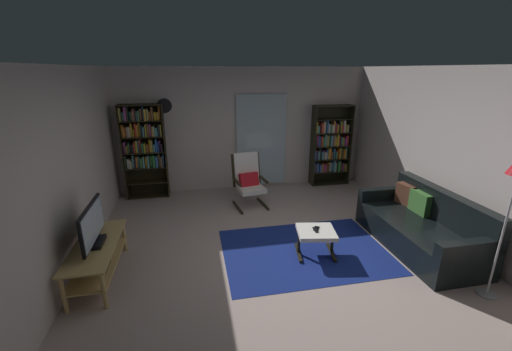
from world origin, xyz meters
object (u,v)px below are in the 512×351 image
at_px(ottoman, 316,234).
at_px(wall_clock, 164,106).
at_px(tv_stand, 97,256).
at_px(television, 92,227).
at_px(bookshelf_near_tv, 144,144).
at_px(tv_remote, 315,230).
at_px(cell_phone, 316,229).
at_px(leather_sofa, 421,227).
at_px(lounge_armchair, 248,179).
at_px(bookshelf_near_sofa, 330,146).

bearing_deg(ottoman, wall_clock, 125.89).
distance_m(tv_stand, television, 0.40).
xyz_separation_m(bookshelf_near_tv, tv_remote, (2.59, -2.83, -0.72)).
relative_size(ottoman, wall_clock, 2.05).
bearing_deg(tv_stand, cell_phone, 0.71).
height_order(leather_sofa, lounge_armchair, lounge_armchair).
bearing_deg(wall_clock, cell_phone, -53.58).
height_order(television, leather_sofa, television).
distance_m(lounge_armchair, cell_phone, 2.04).
bearing_deg(lounge_armchair, wall_clock, 146.68).
bearing_deg(tv_stand, lounge_armchair, 40.80).
relative_size(tv_stand, wall_clock, 4.58).
bearing_deg(bookshelf_near_sofa, television, -146.80).
height_order(bookshelf_near_sofa, lounge_armchair, bookshelf_near_sofa).
height_order(television, tv_remote, television).
bearing_deg(wall_clock, bookshelf_near_sofa, -2.00).
xyz_separation_m(tv_stand, leather_sofa, (4.53, -0.08, -0.02)).
height_order(tv_stand, bookshelf_near_tv, bookshelf_near_tv).
distance_m(television, leather_sofa, 4.55).
xyz_separation_m(lounge_armchair, tv_remote, (0.61, -1.97, -0.14)).
relative_size(tv_stand, lounge_armchair, 1.30).
bearing_deg(television, cell_phone, 0.28).
relative_size(tv_stand, cell_phone, 9.49).
bearing_deg(bookshelf_near_tv, cell_phone, -46.83).
xyz_separation_m(television, bookshelf_near_sofa, (4.31, 2.82, 0.17)).
bearing_deg(cell_phone, lounge_armchair, 138.96).
bearing_deg(leather_sofa, bookshelf_near_sofa, 94.26).
bearing_deg(cell_phone, bookshelf_near_sofa, 94.19).
bearing_deg(wall_clock, lounge_armchair, -33.32).
xyz_separation_m(tv_stand, cell_phone, (2.92, 0.04, 0.07)).
relative_size(leather_sofa, lounge_armchair, 1.93).
distance_m(television, ottoman, 2.93).
height_order(ottoman, wall_clock, wall_clock).
xyz_separation_m(lounge_armchair, wall_clock, (-1.52, 1.00, 1.32)).
bearing_deg(leather_sofa, wall_clock, 141.10).
height_order(tv_stand, wall_clock, wall_clock).
xyz_separation_m(lounge_armchair, ottoman, (0.62, -1.97, -0.22)).
xyz_separation_m(tv_remote, wall_clock, (-2.13, 2.97, 1.46)).
relative_size(television, wall_clock, 2.98).
relative_size(lounge_armchair, tv_remote, 7.10).
xyz_separation_m(leather_sofa, wall_clock, (-3.77, 3.05, 1.55)).
xyz_separation_m(television, ottoman, (2.90, -0.02, -0.41)).
bearing_deg(bookshelf_near_tv, ottoman, -47.36).
distance_m(tv_stand, lounge_armchair, 3.02).
bearing_deg(tv_remote, television, -177.93).
height_order(tv_stand, ottoman, tv_stand).
height_order(tv_stand, bookshelf_near_sofa, bookshelf_near_sofa).
height_order(television, wall_clock, wall_clock).
relative_size(lounge_armchair, ottoman, 1.72).
height_order(lounge_armchair, tv_remote, lounge_armchair).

